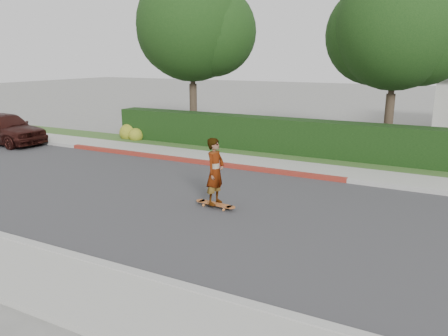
{
  "coord_description": "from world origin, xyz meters",
  "views": [
    {
      "loc": [
        3.75,
        -9.78,
        3.95
      ],
      "look_at": [
        -1.62,
        0.48,
        1.0
      ],
      "focal_mm": 35.0,
      "sensor_mm": 36.0,
      "label": 1
    }
  ],
  "objects": [
    {
      "name": "skateboard",
      "position": [
        -1.62,
        -0.02,
        0.11
      ],
      "size": [
        1.24,
        0.37,
        0.11
      ],
      "rotation": [
        0.0,
        0.0,
        -0.1
      ],
      "color": "orange",
      "rests_on": "ground"
    },
    {
      "name": "skateboarder",
      "position": [
        -1.62,
        -0.02,
        1.02
      ],
      "size": [
        0.45,
        0.67,
        1.79
      ],
      "primitive_type": "imported",
      "rotation": [
        0.0,
        0.0,
        1.53
      ],
      "color": "white",
      "rests_on": "skateboard"
    },
    {
      "name": "flowering_shrub",
      "position": [
        -10.01,
        6.74,
        0.33
      ],
      "size": [
        1.4,
        1.0,
        0.9
      ],
      "color": "#2D4C19",
      "rests_on": "ground"
    },
    {
      "name": "curb_far",
      "position": [
        0.0,
        4.1,
        0.07
      ],
      "size": [
        60.0,
        0.2,
        0.15
      ],
      "primitive_type": "cube",
      "color": "#9E9E99",
      "rests_on": "ground"
    },
    {
      "name": "car_maroon",
      "position": [
        -14.62,
        3.32,
        0.75
      ],
      "size": [
        4.48,
        1.99,
        1.5
      ],
      "primitive_type": "imported",
      "rotation": [
        0.0,
        0.0,
        1.52
      ],
      "color": "black",
      "rests_on": "ground"
    },
    {
      "name": "planting_strip",
      "position": [
        0.0,
        6.6,
        0.05
      ],
      "size": [
        60.0,
        1.6,
        0.1
      ],
      "primitive_type": "cube",
      "color": "#2D4C1E",
      "rests_on": "ground"
    },
    {
      "name": "sidewalk_far",
      "position": [
        0.0,
        5.0,
        0.06
      ],
      "size": [
        60.0,
        1.6,
        0.12
      ],
      "primitive_type": "cube",
      "color": "gray",
      "rests_on": "ground"
    },
    {
      "name": "curb_near",
      "position": [
        0.0,
        -4.1,
        0.07
      ],
      "size": [
        60.0,
        0.2,
        0.15
      ],
      "primitive_type": "cube",
      "color": "#9E9E99",
      "rests_on": "ground"
    },
    {
      "name": "road",
      "position": [
        0.0,
        0.0,
        0.01
      ],
      "size": [
        60.0,
        8.0,
        0.01
      ],
      "primitive_type": "cube",
      "color": "#2D2D30",
      "rests_on": "ground"
    },
    {
      "name": "sidewalk_near",
      "position": [
        0.0,
        -5.0,
        0.06
      ],
      "size": [
        60.0,
        1.6,
        0.12
      ],
      "primitive_type": "cube",
      "color": "gray",
      "rests_on": "ground"
    },
    {
      "name": "ground",
      "position": [
        0.0,
        0.0,
        0.0
      ],
      "size": [
        120.0,
        120.0,
        0.0
      ],
      "primitive_type": "plane",
      "color": "slate",
      "rests_on": "ground"
    },
    {
      "name": "tree_center",
      "position": [
        1.49,
        9.19,
        4.9
      ],
      "size": [
        5.66,
        4.84,
        7.44
      ],
      "color": "#33261C",
      "rests_on": "ground"
    },
    {
      "name": "curb_red_section",
      "position": [
        -5.0,
        4.1,
        0.08
      ],
      "size": [
        12.0,
        0.21,
        0.15
      ],
      "primitive_type": "cube",
      "color": "maroon",
      "rests_on": "ground"
    },
    {
      "name": "hedge",
      "position": [
        -3.0,
        7.2,
        0.75
      ],
      "size": [
        15.0,
        1.0,
        1.5
      ],
      "primitive_type": "cube",
      "color": "black",
      "rests_on": "ground"
    },
    {
      "name": "tree_left",
      "position": [
        -7.51,
        8.69,
        5.26
      ],
      "size": [
        5.99,
        5.21,
        8.0
      ],
      "color": "#33261C",
      "rests_on": "ground"
    }
  ]
}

